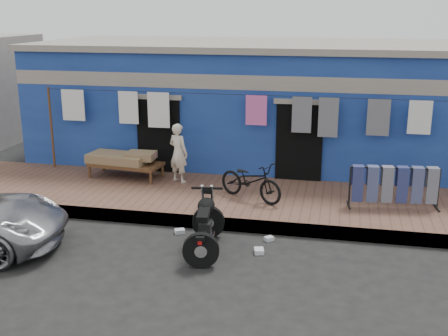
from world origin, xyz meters
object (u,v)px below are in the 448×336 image
(bicycle, at_px, (251,176))
(charpoy, at_px, (126,165))
(jeans_rack, at_px, (394,186))
(seated_person, at_px, (178,153))
(motorcycle, at_px, (205,224))

(bicycle, distance_m, charpoy, 3.41)
(bicycle, height_order, jeans_rack, bicycle)
(jeans_rack, bearing_deg, seated_person, 170.63)
(bicycle, bearing_deg, charpoy, 102.02)
(bicycle, xyz_separation_m, motorcycle, (-0.45, -2.31, -0.23))
(seated_person, relative_size, bicycle, 0.89)
(seated_person, bearing_deg, bicycle, 178.89)
(seated_person, relative_size, motorcycle, 0.82)
(motorcycle, xyz_separation_m, charpoy, (-2.80, 3.30, 0.03))
(motorcycle, height_order, charpoy, motorcycle)
(motorcycle, relative_size, jeans_rack, 0.90)
(bicycle, distance_m, jeans_rack, 2.98)
(bicycle, distance_m, motorcycle, 2.36)
(bicycle, height_order, charpoy, bicycle)
(seated_person, bearing_deg, charpoy, 21.42)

